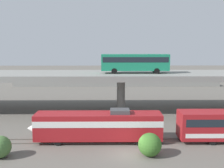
{
  "coord_description": "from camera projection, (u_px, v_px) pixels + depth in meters",
  "views": [
    {
      "loc": [
        -2.14,
        -28.33,
        12.11
      ],
      "look_at": [
        -1.61,
        23.98,
        4.44
      ],
      "focal_mm": 42.79,
      "sensor_mm": 36.0,
      "label": 1
    }
  ],
  "objects": [
    {
      "name": "train_locomotive",
      "position": [
        92.0,
        125.0,
        33.4
      ],
      "size": [
        16.81,
        3.04,
        4.18
      ],
      "rotation": [
        0.0,
        0.0,
        3.14
      ],
      "color": "maroon",
      "rests_on": "ground_plane"
    },
    {
      "name": "parked_car_3",
      "position": [
        105.0,
        76.0,
        84.98
      ],
      "size": [
        4.52,
        1.96,
        1.5
      ],
      "color": "navy",
      "rests_on": "pier_parking_lot"
    },
    {
      "name": "parked_car_0",
      "position": [
        140.0,
        76.0,
        85.59
      ],
      "size": [
        4.59,
        1.89,
        1.5
      ],
      "color": "black",
      "rests_on": "pier_parking_lot"
    },
    {
      "name": "parked_car_1",
      "position": [
        136.0,
        77.0,
        83.3
      ],
      "size": [
        4.65,
        1.88,
        1.5
      ],
      "color": "maroon",
      "rests_on": "pier_parking_lot"
    },
    {
      "name": "harbor_water",
      "position": [
        115.0,
        75.0,
        106.98
      ],
      "size": [
        140.0,
        36.0,
        0.01
      ],
      "primitive_type": "cube",
      "color": "#2D5170",
      "rests_on": "ground_plane"
    },
    {
      "name": "shrub_right",
      "position": [
        150.0,
        145.0,
        29.18
      ],
      "size": [
        2.58,
        2.58,
        2.58
      ],
      "primitive_type": "sphere",
      "color": "#3A6B27",
      "rests_on": "ground_plane"
    },
    {
      "name": "parked_car_2",
      "position": [
        108.0,
        78.0,
        82.08
      ],
      "size": [
        4.37,
        1.9,
        1.5
      ],
      "color": "black",
      "rests_on": "pier_parking_lot"
    },
    {
      "name": "transit_bus_on_overpass",
      "position": [
        135.0,
        62.0,
        47.55
      ],
      "size": [
        12.0,
        2.68,
        3.4
      ],
      "rotation": [
        0.0,
        0.0,
        3.14
      ],
      "color": "#197A56",
      "rests_on": "highway_overpass"
    },
    {
      "name": "rail_strip_far",
      "position": [
        126.0,
        139.0,
        34.48
      ],
      "size": [
        110.0,
        0.12,
        0.12
      ],
      "primitive_type": "cube",
      "color": "#59544C",
      "rests_on": "ground_plane"
    },
    {
      "name": "ground_plane",
      "position": [
        129.0,
        154.0,
        29.81
      ],
      "size": [
        260.0,
        260.0,
        0.0
      ],
      "primitive_type": "plane",
      "color": "#605B54"
    },
    {
      "name": "highway_overpass",
      "position": [
        121.0,
        76.0,
        48.66
      ],
      "size": [
        96.0,
        11.53,
        7.09
      ],
      "color": "gray",
      "rests_on": "ground_plane"
    },
    {
      "name": "pier_parking_lot",
      "position": [
        116.0,
        81.0,
        84.12
      ],
      "size": [
        60.7,
        12.79,
        1.37
      ],
      "primitive_type": "cube",
      "color": "gray",
      "rests_on": "ground_plane"
    },
    {
      "name": "rail_strip_near",
      "position": [
        127.0,
        143.0,
        33.04
      ],
      "size": [
        110.0,
        0.12,
        0.12
      ],
      "primitive_type": "cube",
      "color": "#59544C",
      "rests_on": "ground_plane"
    },
    {
      "name": "shrub_left",
      "position": [
        0.0,
        147.0,
        28.78
      ],
      "size": [
        2.41,
        2.41,
        2.41
      ],
      "primitive_type": "sphere",
      "color": "#456B36",
      "rests_on": "ground_plane"
    },
    {
      "name": "parked_car_4",
      "position": [
        155.0,
        78.0,
        81.17
      ],
      "size": [
        4.38,
        1.83,
        1.5
      ],
      "rotation": [
        0.0,
        0.0,
        3.14
      ],
      "color": "#515459",
      "rests_on": "pier_parking_lot"
    }
  ]
}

